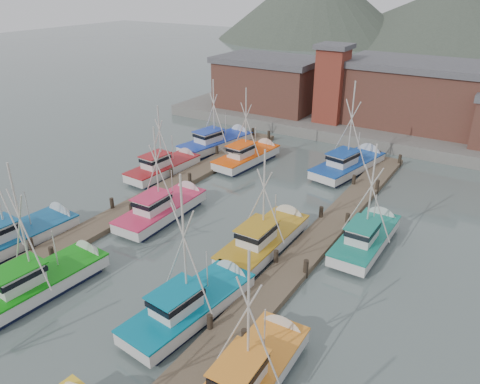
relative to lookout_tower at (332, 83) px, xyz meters
The scene contains 20 objects.
ground 33.52m from the lookout_tower, 86.53° to the right, with size 260.00×260.00×0.00m, color #52635F.
dock_left 29.87m from the lookout_tower, 99.80° to the right, with size 2.30×46.00×1.50m.
dock_right 30.79m from the lookout_tower, 72.73° to the right, with size 2.30×46.00×1.50m.
quay 6.67m from the lookout_tower, 63.43° to the left, with size 44.00×16.00×1.20m, color slate.
shed_left 9.30m from the lookout_tower, 167.47° to the left, with size 12.72×8.48×6.20m.
shed_center 8.99m from the lookout_tower, 26.57° to the left, with size 14.84×9.54×6.90m.
lookout_tower is the anchor object (origin of this frame).
distant_hills 90.40m from the lookout_tower, 96.85° to the left, with size 175.00×140.00×42.00m.
boat_4 37.30m from the lookout_tower, 93.26° to the right, with size 3.49×8.75×8.72m.
boat_5 34.96m from the lookout_tower, 79.28° to the right, with size 3.54×8.66×8.92m.
boat_6 35.90m from the lookout_tower, 102.59° to the right, with size 3.95×9.42×9.64m.
boat_7 38.45m from the lookout_tower, 72.61° to the right, with size 3.15×8.00×7.76m.
boat_8 26.81m from the lookout_tower, 94.78° to the right, with size 3.15×8.47×7.77m.
boat_9 27.26m from the lookout_tower, 76.27° to the right, with size 3.15×8.66×7.73m.
boat_10 21.75m from the lookout_tower, 110.66° to the right, with size 2.95×8.12×7.03m.
boat_11 25.91m from the lookout_tower, 61.99° to the right, with size 3.23×8.06×7.95m.
boat_12 14.58m from the lookout_tower, 100.58° to the right, with size 3.30×8.40×7.99m.
boat_13 13.16m from the lookout_tower, 58.12° to the right, with size 4.54×9.49×9.16m.
boat_14 14.52m from the lookout_tower, 122.80° to the right, with size 4.24×9.30×7.99m.
gull_far 31.19m from the lookout_tower, 78.24° to the right, with size 1.54×0.66×0.24m.
Camera 1 is at (16.96, -16.76, 16.37)m, focal length 35.00 mm.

